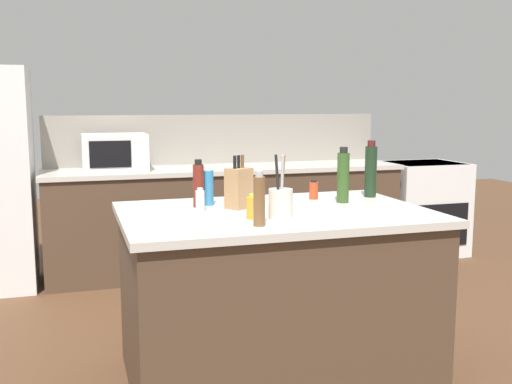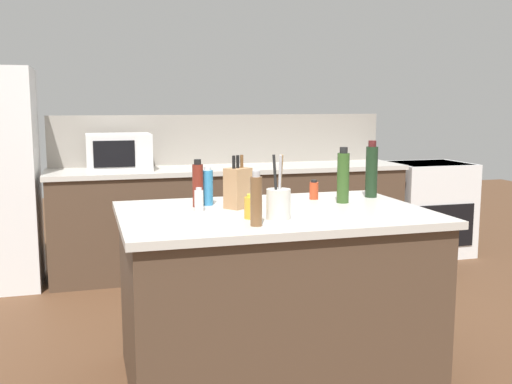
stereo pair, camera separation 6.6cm
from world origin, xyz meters
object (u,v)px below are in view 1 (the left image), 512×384
at_px(olive_oil_bottle, 343,177).
at_px(utensil_crock, 281,202).
at_px(knife_block, 239,188).
at_px(vinegar_bottle, 198,185).
at_px(microwave, 115,152).
at_px(spice_jar_paprika, 314,190).
at_px(salt_shaker, 200,200).
at_px(pepper_grinder, 259,200).
at_px(honey_jar, 254,207).
at_px(dish_soap_bottle, 208,187).
at_px(range_oven, 422,207).
at_px(wine_bottle, 371,170).

bearing_deg(olive_oil_bottle, utensil_crock, -144.74).
bearing_deg(knife_block, vinegar_bottle, 119.24).
xyz_separation_m(microwave, vinegar_bottle, (0.31, -1.97, -0.03)).
bearing_deg(microwave, spice_jar_paprika, -61.69).
height_order(salt_shaker, pepper_grinder, pepper_grinder).
xyz_separation_m(olive_oil_bottle, salt_shaker, (-0.85, -0.04, -0.09)).
bearing_deg(vinegar_bottle, honey_jar, -64.79).
bearing_deg(pepper_grinder, dish_soap_bottle, 99.25).
xyz_separation_m(utensil_crock, salt_shaker, (-0.34, 0.32, -0.02)).
xyz_separation_m(olive_oil_bottle, dish_soap_bottle, (-0.76, 0.14, -0.05)).
distance_m(utensil_crock, pepper_grinder, 0.21).
distance_m(range_oven, microwave, 3.07).
bearing_deg(olive_oil_bottle, spice_jar_paprika, 124.83).
relative_size(knife_block, pepper_grinder, 1.12).
bearing_deg(knife_block, utensil_crock, -106.19).
bearing_deg(utensil_crock, microwave, 104.58).
bearing_deg(wine_bottle, dish_soap_bottle, -179.82).
height_order(range_oven, knife_block, knife_block).
bearing_deg(range_oven, vinegar_bottle, -143.84).
xyz_separation_m(spice_jar_paprika, salt_shaker, (-0.73, -0.20, 0.00)).
height_order(range_oven, honey_jar, honey_jar).
xyz_separation_m(olive_oil_bottle, pepper_grinder, (-0.66, -0.49, -0.03)).
xyz_separation_m(dish_soap_bottle, honey_jar, (0.13, -0.45, -0.05)).
bearing_deg(spice_jar_paprika, dish_soap_bottle, -178.00).
bearing_deg(vinegar_bottle, salt_shaker, -98.47).
relative_size(range_oven, vinegar_bottle, 3.49).
xyz_separation_m(knife_block, olive_oil_bottle, (0.62, 0.00, 0.04)).
distance_m(olive_oil_bottle, dish_soap_bottle, 0.78).
bearing_deg(vinegar_bottle, range_oven, 36.16).
distance_m(microwave, honey_jar, 2.43).
relative_size(range_oven, pepper_grinder, 3.55).
xyz_separation_m(microwave, pepper_grinder, (0.48, -2.56, -0.03)).
xyz_separation_m(range_oven, dish_soap_bottle, (-2.63, -1.93, 0.58)).
distance_m(spice_jar_paprika, olive_oil_bottle, 0.22).
bearing_deg(knife_block, salt_shaker, 154.81).
bearing_deg(honey_jar, vinegar_bottle, 115.21).
xyz_separation_m(range_oven, pepper_grinder, (-2.53, -2.56, 0.59)).
distance_m(knife_block, wine_bottle, 0.89).
bearing_deg(microwave, utensil_crock, -75.42).
bearing_deg(wine_bottle, salt_shaker, -170.66).
relative_size(utensil_crock, vinegar_bottle, 1.22).
relative_size(vinegar_bottle, dish_soap_bottle, 1.20).
xyz_separation_m(range_oven, vinegar_bottle, (-2.69, -1.97, 0.60)).
xyz_separation_m(range_oven, olive_oil_bottle, (-1.87, -2.07, 0.62)).
height_order(knife_block, salt_shaker, knife_block).
relative_size(spice_jar_paprika, salt_shaker, 0.92).
xyz_separation_m(microwave, utensil_crock, (0.63, -2.43, -0.07)).
bearing_deg(pepper_grinder, range_oven, 45.36).
height_order(vinegar_bottle, olive_oil_bottle, olive_oil_bottle).
xyz_separation_m(utensil_crock, wine_bottle, (0.76, 0.50, 0.08)).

